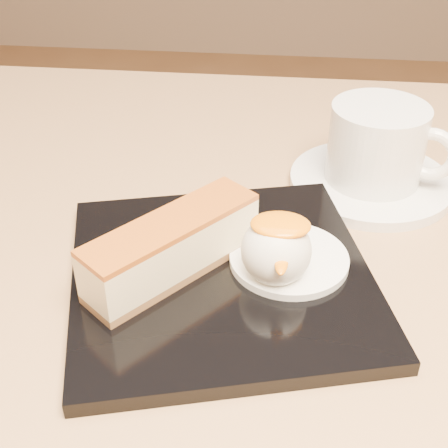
# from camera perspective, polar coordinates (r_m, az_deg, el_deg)

# --- Properties ---
(table) EXTENTS (0.80, 0.80, 0.72)m
(table) POSITION_cam_1_polar(r_m,az_deg,el_deg) (0.60, -0.81, -15.62)
(table) COLOR black
(table) RESTS_ON ground
(dessert_plate) EXTENTS (0.27, 0.27, 0.01)m
(dessert_plate) POSITION_cam_1_polar(r_m,az_deg,el_deg) (0.47, -0.26, -4.79)
(dessert_plate) COLOR black
(dessert_plate) RESTS_ON table
(cheesecake) EXTENTS (0.12, 0.13, 0.05)m
(cheesecake) POSITION_cam_1_polar(r_m,az_deg,el_deg) (0.45, -4.75, -2.09)
(cheesecake) COLOR brown
(cheesecake) RESTS_ON dessert_plate
(cream_smear) EXTENTS (0.09, 0.09, 0.01)m
(cream_smear) POSITION_cam_1_polar(r_m,az_deg,el_deg) (0.47, 5.96, -3.19)
(cream_smear) COLOR white
(cream_smear) RESTS_ON dessert_plate
(ice_cream_scoop) EXTENTS (0.05, 0.05, 0.05)m
(ice_cream_scoop) POSITION_cam_1_polar(r_m,az_deg,el_deg) (0.44, 4.79, -2.43)
(ice_cream_scoop) COLOR white
(ice_cream_scoop) RESTS_ON cream_smear
(mango_sauce) EXTENTS (0.04, 0.03, 0.01)m
(mango_sauce) POSITION_cam_1_polar(r_m,az_deg,el_deg) (0.43, 5.20, -0.07)
(mango_sauce) COLOR orange
(mango_sauce) RESTS_ON ice_cream_scoop
(mint_sprig) EXTENTS (0.03, 0.02, 0.00)m
(mint_sprig) POSITION_cam_1_polar(r_m,az_deg,el_deg) (0.49, 2.64, -0.84)
(mint_sprig) COLOR green
(mint_sprig) RESTS_ON cream_smear
(saucer) EXTENTS (0.15, 0.15, 0.01)m
(saucer) POSITION_cam_1_polar(r_m,az_deg,el_deg) (0.60, 13.25, 3.76)
(saucer) COLOR white
(saucer) RESTS_ON table
(coffee_cup) EXTENTS (0.11, 0.09, 0.07)m
(coffee_cup) POSITION_cam_1_polar(r_m,az_deg,el_deg) (0.58, 14.00, 7.23)
(coffee_cup) COLOR white
(coffee_cup) RESTS_ON saucer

